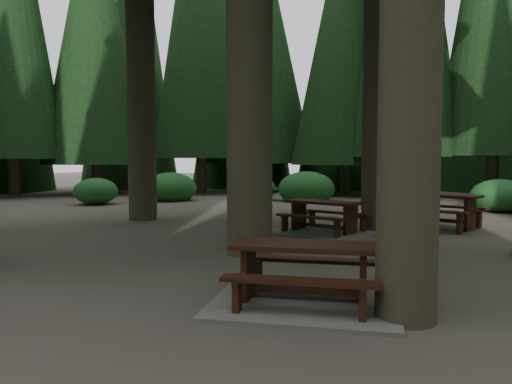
% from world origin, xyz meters
% --- Properties ---
extents(ground, '(80.00, 80.00, 0.00)m').
position_xyz_m(ground, '(0.00, 0.00, 0.00)').
color(ground, '#504741').
rests_on(ground, ground).
extents(picnic_table_a, '(2.56, 2.27, 0.75)m').
position_xyz_m(picnic_table_a, '(2.81, -2.43, 0.25)').
color(picnic_table_a, gray).
rests_on(picnic_table_a, ground).
extents(picnic_table_c, '(2.64, 2.35, 0.76)m').
position_xyz_m(picnic_table_c, '(1.31, 3.15, 0.26)').
color(picnic_table_c, gray).
rests_on(picnic_table_c, ground).
extents(picnic_table_d, '(2.37, 2.12, 0.86)m').
position_xyz_m(picnic_table_d, '(3.64, 5.26, 0.57)').
color(picnic_table_d, black).
rests_on(picnic_table_d, ground).
extents(shrub_ring, '(23.86, 24.64, 1.49)m').
position_xyz_m(shrub_ring, '(0.70, 0.75, 0.40)').
color(shrub_ring, '#21602A').
rests_on(shrub_ring, ground).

